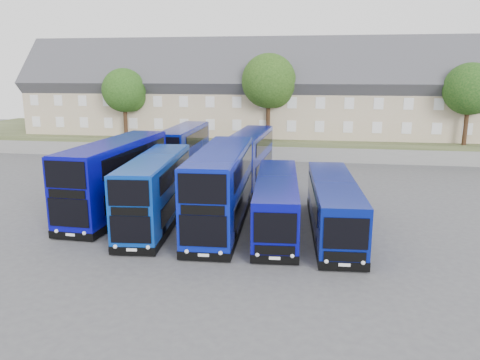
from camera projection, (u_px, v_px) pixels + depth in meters
name	position (u px, v px, depth m)	size (l,w,h in m)	color
ground	(191.00, 235.00, 27.12)	(120.00, 120.00, 0.00)	#4A4A4F
retaining_wall	(248.00, 153.00, 50.05)	(70.00, 0.40, 1.50)	slate
earth_bank	(259.00, 138.00, 59.61)	(80.00, 20.00, 2.00)	#3F4C2B
terrace_row	(281.00, 95.00, 54.05)	(60.00, 10.40, 11.20)	tan
dd_front_left	(116.00, 178.00, 31.24)	(3.29, 12.03, 4.74)	#080894
dd_front_mid	(156.00, 192.00, 28.55)	(3.31, 10.74, 4.20)	#08369E
dd_front_right	(221.00, 189.00, 28.37)	(3.18, 11.89, 4.69)	#08189D
dd_rear_left	(184.00, 151.00, 43.34)	(2.57, 10.74, 4.25)	navy
dd_rear_right	(249.00, 158.00, 39.50)	(2.98, 10.85, 4.27)	#071187
coach_east_a	(276.00, 204.00, 28.02)	(3.16, 11.59, 3.13)	#07098D
coach_east_b	(333.00, 207.00, 27.23)	(3.11, 11.60, 3.14)	navy
tree_west	(126.00, 92.00, 51.75)	(4.80, 4.80, 7.65)	#382314
tree_mid	(270.00, 83.00, 49.61)	(5.76, 5.76, 9.18)	#382314
tree_east	(471.00, 91.00, 46.28)	(5.12, 5.12, 8.16)	#382314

